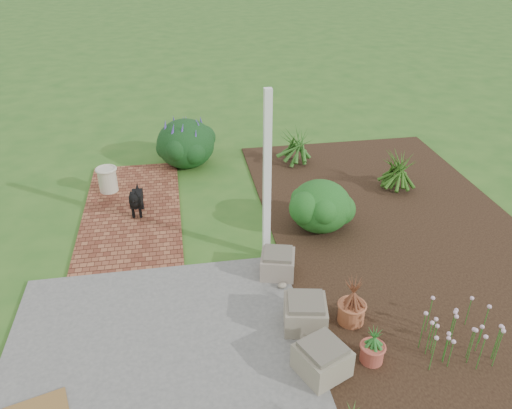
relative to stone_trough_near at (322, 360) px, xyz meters
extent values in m
plane|color=#2A5C1D|center=(-0.48, 2.16, -0.20)|extent=(80.00, 80.00, 0.00)
cube|color=#5A5A58|center=(-1.73, 0.41, -0.18)|extent=(3.50, 3.50, 0.04)
cube|color=brown|center=(-2.18, 3.91, -0.18)|extent=(1.60, 3.50, 0.04)
cube|color=black|center=(2.02, 2.66, -0.19)|extent=(4.00, 7.00, 0.03)
cube|color=white|center=(-0.18, 2.26, 1.05)|extent=(0.10, 0.10, 2.50)
cube|color=#7D745D|center=(0.00, 0.00, 0.00)|extent=(0.64, 0.64, 0.32)
cube|color=#7B705E|center=(0.00, 0.72, 0.00)|extent=(0.58, 0.58, 0.33)
cube|color=gray|center=(-0.11, 1.77, -0.01)|extent=(0.56, 0.56, 0.30)
cube|color=black|center=(-2.07, 3.75, 0.12)|extent=(0.20, 0.40, 0.17)
cylinder|color=black|center=(-2.14, 3.62, -0.07)|extent=(0.05, 0.05, 0.19)
cylinder|color=black|center=(-2.02, 3.61, -0.07)|extent=(0.05, 0.05, 0.19)
cylinder|color=black|center=(-2.12, 3.89, -0.07)|extent=(0.05, 0.05, 0.19)
cylinder|color=black|center=(-2.00, 3.88, -0.07)|extent=(0.05, 0.05, 0.19)
sphere|color=black|center=(-2.09, 3.51, 0.26)|extent=(0.16, 0.16, 0.16)
cone|color=black|center=(-2.05, 3.95, 0.23)|extent=(0.07, 0.12, 0.14)
cylinder|color=beige|center=(-2.61, 4.65, 0.05)|extent=(0.43, 0.43, 0.43)
ellipsoid|color=#0D3E11|center=(0.79, 2.84, 0.24)|extent=(1.03, 1.03, 0.82)
cylinder|color=#A05836|center=(0.57, 0.70, -0.04)|extent=(0.36, 0.36, 0.26)
cylinder|color=#A44737|center=(0.59, 0.06, -0.07)|extent=(0.26, 0.26, 0.21)
ellipsoid|color=black|center=(-1.17, 5.61, 0.28)|extent=(1.50, 1.50, 0.97)
camera|label=1|loc=(-1.33, -3.62, 4.09)|focal=35.00mm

